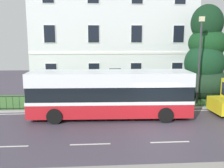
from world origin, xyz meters
The scene contains 7 objects.
ground_plane centered at (0.00, 0.94, -0.02)m, with size 60.00×56.00×0.18m.
georgian_townhouse centered at (-1.80, 15.40, 7.06)m, with size 16.25×10.44×13.79m.
iron_verge_railing centered at (-1.80, 4.40, 0.62)m, with size 18.32×0.04×0.97m.
evergreen_tree centered at (5.69, 7.55, 3.37)m, with size 3.89×3.89×8.02m.
single_decker_bus centered at (-2.76, 2.48, 1.61)m, with size 10.44×2.87×3.06m.
street_lamp_post centered at (4.22, 5.22, 3.91)m, with size 0.36×0.24×6.60m.
litter_bin centered at (-3.43, 4.89, 0.72)m, with size 0.49×0.49×1.20m.
Camera 1 is at (-3.74, -13.77, 5.19)m, focal length 41.17 mm.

